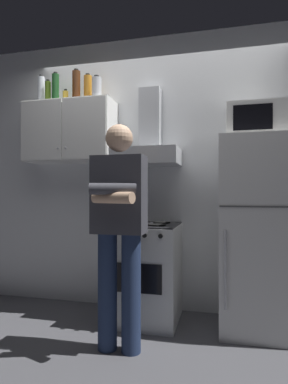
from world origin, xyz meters
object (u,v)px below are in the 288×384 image
object	(u,v)px
person_standing	(119,226)
bottle_olive_oil	(48,93)
range_hood	(148,145)
refrigerator	(256,234)
bottle_wine_green	(55,88)
bottle_spice_jar	(66,96)
upper_cabinet	(70,132)
stove_oven	(145,271)
bottle_rum_dark	(76,86)
microwave	(256,122)
bottle_canister_steel	(97,88)
bottle_liquor_amber	(88,89)
bottle_vodka_clear	(41,91)

from	to	relation	value
person_standing	bottle_olive_oil	xyz separation A→B (m)	(-1.00, 0.73, 1.27)
range_hood	refrigerator	distance (m)	1.25
bottle_wine_green	bottle_spice_jar	xyz separation A→B (m)	(0.11, -0.01, -0.09)
upper_cabinet	person_standing	distance (m)	1.35
stove_oven	bottle_rum_dark	bearing A→B (deg)	171.60
bottle_rum_dark	bottle_spice_jar	size ratio (longest dim) A/B	2.53
microwave	bottle_wine_green	distance (m)	1.96
bottle_canister_steel	bottle_spice_jar	bearing A→B (deg)	179.43
range_hood	bottle_liquor_amber	size ratio (longest dim) A/B	2.67
stove_oven	bottle_rum_dark	distance (m)	1.92
refrigerator	bottle_rum_dark	world-z (taller)	bottle_rum_dark
bottle_spice_jar	bottle_olive_oil	size ratio (longest dim) A/B	0.51
person_standing	bottle_liquor_amber	size ratio (longest dim) A/B	5.84
bottle_spice_jar	refrigerator	bearing A→B (deg)	-3.21
bottle_wine_green	bottle_canister_steel	world-z (taller)	bottle_wine_green
refrigerator	bottle_canister_steel	bearing A→B (deg)	176.19
microwave	bottle_wine_green	bearing A→B (deg)	177.29
bottle_liquor_amber	upper_cabinet	bearing A→B (deg)	-169.56
range_hood	bottle_wine_green	xyz separation A→B (m)	(-0.96, -0.02, 0.60)
microwave	bottle_liquor_amber	distance (m)	1.64
stove_oven	microwave	distance (m)	1.62
person_standing	bottle_olive_oil	world-z (taller)	bottle_olive_oil
bottle_rum_dark	person_standing	bearing A→B (deg)	-46.42
upper_cabinet	microwave	bearing A→B (deg)	-3.48
upper_cabinet	refrigerator	world-z (taller)	upper_cabinet
upper_cabinet	bottle_vodka_clear	size ratio (longest dim) A/B	2.91
range_hood	refrigerator	xyz separation A→B (m)	(0.95, -0.13, -0.80)
bottle_rum_dark	bottle_olive_oil	xyz separation A→B (m)	(-0.32, 0.02, -0.04)
stove_oven	bottle_spice_jar	size ratio (longest dim) A/B	6.93
person_standing	bottle_rum_dark	world-z (taller)	bottle_rum_dark
stove_oven	bottle_vodka_clear	size ratio (longest dim) A/B	2.82
bottle_wine_green	bottle_spice_jar	distance (m)	0.15
bottle_spice_jar	bottle_liquor_amber	distance (m)	0.24
microwave	person_standing	world-z (taller)	microwave
microwave	bottle_olive_oil	xyz separation A→B (m)	(-2.00, 0.11, 0.43)
bottle_wine_green	bottle_liquor_amber	world-z (taller)	bottle_wine_green
range_hood	bottle_rum_dark	xyz separation A→B (m)	(-0.73, -0.02, 0.61)
stove_oven	microwave	size ratio (longest dim) A/B	1.82
upper_cabinet	stove_oven	xyz separation A→B (m)	(0.80, -0.13, -1.32)
range_hood	refrigerator	world-z (taller)	range_hood
bottle_liquor_amber	bottle_olive_oil	size ratio (longest dim) A/B	1.13
stove_oven	bottle_canister_steel	xyz separation A→B (m)	(-0.51, 0.10, 1.73)
microwave	person_standing	size ratio (longest dim) A/B	0.29
upper_cabinet	microwave	size ratio (longest dim) A/B	1.88
bottle_wine_green	bottle_vodka_clear	bearing A→B (deg)	168.68
microwave	person_standing	distance (m)	1.45
bottle_rum_dark	range_hood	bearing A→B (deg)	1.50
bottle_canister_steel	bottle_vodka_clear	bearing A→B (deg)	175.65
bottle_rum_dark	bottle_wine_green	distance (m)	0.23
bottle_wine_green	bottle_olive_oil	world-z (taller)	bottle_wine_green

